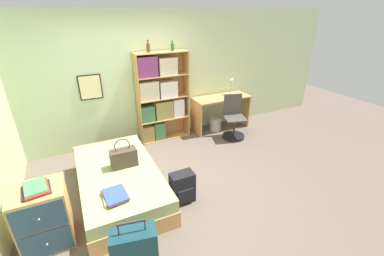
{
  "coord_description": "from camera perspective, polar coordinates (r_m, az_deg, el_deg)",
  "views": [
    {
      "loc": [
        -1.05,
        -3.33,
        2.57
      ],
      "look_at": [
        0.67,
        0.21,
        0.75
      ],
      "focal_mm": 24.0,
      "sensor_mm": 36.0,
      "label": 1
    }
  ],
  "objects": [
    {
      "name": "desk",
      "position": [
        5.96,
        6.47,
        4.82
      ],
      "size": [
        1.31,
        0.53,
        0.77
      ],
      "color": "tan",
      "rests_on": "ground_plane"
    },
    {
      "name": "ground_plane",
      "position": [
        4.34,
        -6.95,
        -11.74
      ],
      "size": [
        14.0,
        14.0,
        0.0
      ],
      "primitive_type": "plane",
      "color": "#66564C"
    },
    {
      "name": "desk_lamp",
      "position": [
        6.04,
        8.89,
        10.02
      ],
      "size": [
        0.16,
        0.11,
        0.42
      ],
      "color": "#ADA89E",
      "rests_on": "desk"
    },
    {
      "name": "bookcase",
      "position": [
        5.33,
        -7.35,
        6.75
      ],
      "size": [
        1.07,
        0.31,
        1.84
      ],
      "color": "tan",
      "rests_on": "ground_plane"
    },
    {
      "name": "desk_chair",
      "position": [
        5.66,
        9.2,
        0.88
      ],
      "size": [
        0.54,
        0.54,
        0.94
      ],
      "color": "black",
      "rests_on": "ground_plane"
    },
    {
      "name": "bottle_green",
      "position": [
        5.06,
        -9.71,
        17.18
      ],
      "size": [
        0.07,
        0.07,
        0.22
      ],
      "color": "brown",
      "rests_on": "bookcase"
    },
    {
      "name": "dresser",
      "position": [
        3.59,
        -30.04,
        -16.68
      ],
      "size": [
        0.55,
        0.51,
        0.77
      ],
      "color": "tan",
      "rests_on": "ground_plane"
    },
    {
      "name": "bottle_brown",
      "position": [
        5.21,
        -4.37,
        17.52
      ],
      "size": [
        0.07,
        0.07,
        0.19
      ],
      "color": "#1E6B2D",
      "rests_on": "bookcase"
    },
    {
      "name": "handbag",
      "position": [
        3.97,
        -14.95,
        -6.33
      ],
      "size": [
        0.39,
        0.18,
        0.46
      ],
      "color": "#47382D",
      "rests_on": "bed"
    },
    {
      "name": "wall_back",
      "position": [
        5.29,
        -14.01,
        10.22
      ],
      "size": [
        10.0,
        0.09,
        2.6
      ],
      "color": "beige",
      "rests_on": "ground_plane"
    },
    {
      "name": "book_stack_on_bed",
      "position": [
        3.46,
        -16.78,
        -14.16
      ],
      "size": [
        0.32,
        0.39,
        0.06
      ],
      "color": "#99894C",
      "rests_on": "bed"
    },
    {
      "name": "bed",
      "position": [
        4.12,
        -15.87,
        -11.25
      ],
      "size": [
        1.12,
        2.06,
        0.43
      ],
      "color": "tan",
      "rests_on": "ground_plane"
    },
    {
      "name": "magazine_pile_on_dresser",
      "position": [
        3.34,
        -31.41,
        -11.39
      ],
      "size": [
        0.31,
        0.38,
        0.05
      ],
      "color": "#232328",
      "rests_on": "dresser"
    },
    {
      "name": "waste_bin",
      "position": [
        5.98,
        5.2,
        0.88
      ],
      "size": [
        0.26,
        0.26,
        0.3
      ],
      "color": "#B7B2A8",
      "rests_on": "ground_plane"
    },
    {
      "name": "backpack",
      "position": [
        3.81,
        -2.13,
        -13.12
      ],
      "size": [
        0.34,
        0.24,
        0.47
      ],
      "color": "black",
      "rests_on": "ground_plane"
    }
  ]
}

